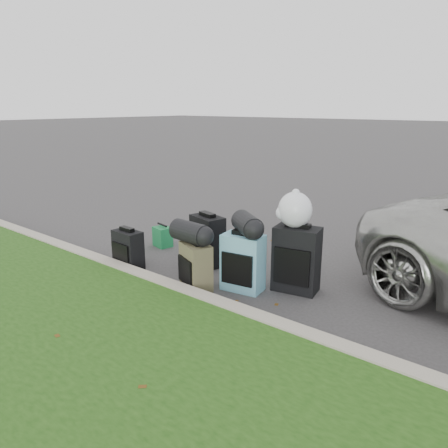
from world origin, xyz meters
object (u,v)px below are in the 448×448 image
Objects in this scene: suitcase_small_black at (128,250)px; tote_green at (163,237)px; suitcase_large_black_right at (296,259)px; tote_navy at (199,244)px; suitcase_olive at (196,267)px; suitcase_teal at (243,263)px; suitcase_large_black_left at (208,241)px.

tote_green is (-0.34, 0.92, -0.11)m from suitcase_small_black.
tote_navy is at bearing 160.79° from suitcase_large_black_right.
suitcase_large_black_right is at bearing 59.41° from suitcase_olive.
tote_navy is at bearing 73.38° from suitcase_small_black.
suitcase_small_black is 2.21m from suitcase_large_black_right.
suitcase_teal reaches higher than suitcase_olive.
tote_green is at bearing 112.17° from suitcase_small_black.
suitcase_teal reaches higher than tote_green.
suitcase_large_black_left is 1.36m from suitcase_large_black_right.
suitcase_olive reaches higher than tote_green.
tote_navy is at bearing 161.90° from suitcase_large_black_left.
suitcase_small_black is at bearing -175.88° from suitcase_teal.
tote_green is (-1.92, 0.52, -0.18)m from suitcase_teal.
suitcase_large_black_left is 0.88× the size of suitcase_large_black_right.
suitcase_large_black_left is at bearing 4.08° from tote_green.
suitcase_teal is 2.22× the size of tote_green.
suitcase_large_black_left is 2.29× the size of tote_navy.
suitcase_small_black is 1.63m from suitcase_teal.
suitcase_large_black_left is at bearing -41.37° from tote_navy.
suitcase_large_black_right is (1.36, 0.00, 0.04)m from suitcase_large_black_left.
suitcase_olive is 0.83× the size of suitcase_teal.
suitcase_teal is 2.27× the size of tote_navy.
suitcase_small_black is 1.15m from suitcase_olive.
tote_navy is (0.68, 0.08, -0.00)m from tote_green.
suitcase_small_black is 1.07m from tote_navy.
suitcase_large_black_right reaches higher than suitcase_olive.
suitcase_small_black is 1.74× the size of tote_navy.
tote_navy is (-0.80, 0.94, -0.13)m from suitcase_olive.
suitcase_olive is at bearing -43.91° from suitcase_large_black_left.
suitcase_large_black_left reaches higher than suitcase_olive.
suitcase_large_black_right is 1.76m from tote_navy.
suitcase_olive is at bearing -154.13° from suitcase_large_black_right.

